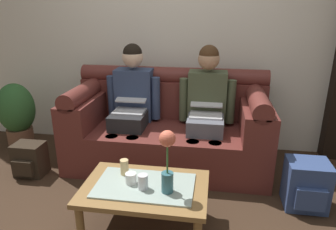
# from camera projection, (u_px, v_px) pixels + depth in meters

# --- Properties ---
(back_wall_patterned) EXTENTS (6.00, 0.12, 2.90)m
(back_wall_patterned) POSITION_uv_depth(u_px,v_px,m) (176.00, 18.00, 3.31)
(back_wall_patterned) COLOR silver
(back_wall_patterned) RESTS_ON ground_plane
(couch) EXTENTS (1.98, 0.88, 0.96)m
(couch) POSITION_uv_depth(u_px,v_px,m) (169.00, 128.00, 3.17)
(couch) COLOR maroon
(couch) RESTS_ON ground_plane
(person_left) EXTENTS (0.56, 0.67, 1.22)m
(person_left) POSITION_uv_depth(u_px,v_px,m) (132.00, 101.00, 3.13)
(person_left) COLOR #232326
(person_left) RESTS_ON ground_plane
(person_right) EXTENTS (0.56, 0.67, 1.22)m
(person_right) POSITION_uv_depth(u_px,v_px,m) (207.00, 104.00, 3.02)
(person_right) COLOR #595B66
(person_right) RESTS_ON ground_plane
(coffee_table) EXTENTS (0.89, 0.59, 0.38)m
(coffee_table) POSITION_uv_depth(u_px,v_px,m) (145.00, 191.00, 2.18)
(coffee_table) COLOR olive
(coffee_table) RESTS_ON ground_plane
(flower_vase) EXTENTS (0.11, 0.11, 0.45)m
(flower_vase) POSITION_uv_depth(u_px,v_px,m) (167.00, 158.00, 2.00)
(flower_vase) COLOR #336672
(flower_vase) RESTS_ON coffee_table
(cup_near_left) EXTENTS (0.06, 0.06, 0.12)m
(cup_near_left) POSITION_uv_depth(u_px,v_px,m) (124.00, 167.00, 2.28)
(cup_near_left) COLOR #DBB77A
(cup_near_left) RESTS_ON coffee_table
(cup_near_right) EXTENTS (0.07, 0.07, 0.11)m
(cup_near_right) POSITION_uv_depth(u_px,v_px,m) (143.00, 182.00, 2.10)
(cup_near_right) COLOR silver
(cup_near_right) RESTS_ON coffee_table
(cup_far_center) EXTENTS (0.08, 0.08, 0.08)m
(cup_far_center) POSITION_uv_depth(u_px,v_px,m) (131.00, 178.00, 2.17)
(cup_far_center) COLOR white
(cup_far_center) RESTS_ON coffee_table
(backpack_right) EXTENTS (0.33, 0.32, 0.40)m
(backpack_right) POSITION_uv_depth(u_px,v_px,m) (306.00, 185.00, 2.48)
(backpack_right) COLOR #33477A
(backpack_right) RESTS_ON ground_plane
(backpack_left) EXTENTS (0.28, 0.25, 0.32)m
(backpack_left) POSITION_uv_depth(u_px,v_px,m) (30.00, 160.00, 2.98)
(backpack_left) COLOR #2D2319
(backpack_left) RESTS_ON ground_plane
(potted_plant) EXTENTS (0.40, 0.40, 0.78)m
(potted_plant) POSITION_uv_depth(u_px,v_px,m) (17.00, 114.00, 3.42)
(potted_plant) COLOR brown
(potted_plant) RESTS_ON ground_plane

